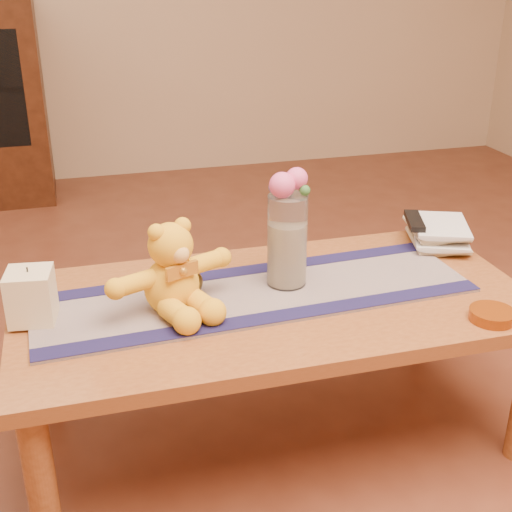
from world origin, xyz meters
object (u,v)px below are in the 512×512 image
object	(u,v)px
bronze_ball	(191,282)
book_bottom	(412,241)
pillar_candle	(31,296)
teddy_bear	(171,268)
amber_dish	(492,315)
glass_vase	(287,241)
tv_remote	(414,221)

from	to	relation	value
bronze_ball	book_bottom	world-z (taller)	bronze_ball
pillar_candle	bronze_ball	distance (m)	0.42
teddy_bear	amber_dish	bearing A→B (deg)	-40.89
glass_vase	bronze_ball	distance (m)	0.29
bronze_ball	amber_dish	xyz separation A→B (m)	(0.72, -0.35, -0.03)
book_bottom	glass_vase	bearing A→B (deg)	-144.15
teddy_bear	pillar_candle	xyz separation A→B (m)	(-0.35, 0.03, -0.05)
bronze_ball	glass_vase	bearing A→B (deg)	-3.33
pillar_candle	amber_dish	bearing A→B (deg)	-15.13
teddy_bear	tv_remote	size ratio (longest dim) A/B	2.12
teddy_bear	book_bottom	distance (m)	0.86
book_bottom	amber_dish	xyz separation A→B (m)	(-0.04, -0.51, 0.00)
glass_vase	tv_remote	xyz separation A→B (m)	(0.48, 0.17, -0.05)
pillar_candle	glass_vase	distance (m)	0.69
pillar_candle	glass_vase	world-z (taller)	glass_vase
pillar_candle	glass_vase	size ratio (longest dim) A/B	0.51
bronze_ball	pillar_candle	bearing A→B (deg)	-174.38
bronze_ball	tv_remote	size ratio (longest dim) A/B	0.40
teddy_bear	glass_vase	world-z (taller)	glass_vase
book_bottom	pillar_candle	bearing A→B (deg)	-154.40
teddy_bear	glass_vase	size ratio (longest dim) A/B	1.31
pillar_candle	tv_remote	size ratio (longest dim) A/B	0.84
teddy_bear	tv_remote	bearing A→B (deg)	-6.11
bronze_ball	tv_remote	bearing A→B (deg)	11.44
bronze_ball	amber_dish	world-z (taller)	bronze_ball
glass_vase	book_bottom	world-z (taller)	glass_vase
pillar_candle	book_bottom	distance (m)	1.19
tv_remote	amber_dish	world-z (taller)	tv_remote
pillar_candle	tv_remote	world-z (taller)	pillar_candle
teddy_bear	bronze_ball	bearing A→B (deg)	26.74
amber_dish	pillar_candle	bearing A→B (deg)	164.87
teddy_bear	glass_vase	xyz separation A→B (m)	(0.33, 0.06, 0.02)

